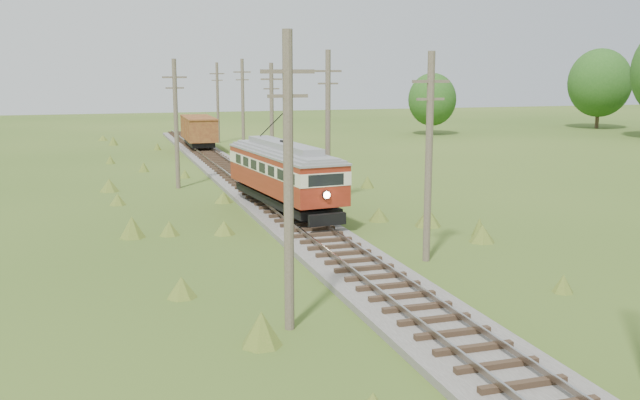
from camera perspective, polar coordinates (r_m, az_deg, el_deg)
name	(u,v)px	position (r m, az deg, el deg)	size (l,w,h in m)	color
railbed_main	(263,197)	(43.90, -4.56, 0.27)	(3.60, 96.00, 0.57)	#605B54
streetcar	(284,171)	(38.66, -2.93, 2.35)	(3.91, 11.61, 5.25)	black
gondola	(199,130)	(71.36, -9.68, 5.55)	(2.91, 8.53, 2.82)	black
gravel_pile	(266,160)	(59.01, -4.37, 3.19)	(3.17, 3.36, 1.15)	gray
utility_pole_r_2	(429,156)	(29.34, 8.70, 3.54)	(1.60, 0.30, 8.60)	brown
utility_pole_r_3	(328,127)	(41.31, 0.64, 5.87)	(1.60, 0.30, 9.00)	brown
utility_pole_r_4	(272,118)	(53.77, -3.88, 6.55)	(1.60, 0.30, 8.40)	brown
utility_pole_r_5	(243,106)	(66.52, -6.19, 7.45)	(1.60, 0.30, 8.90)	brown
utility_pole_r_6	(218,102)	(79.27, -8.19, 7.78)	(1.60, 0.30, 8.70)	brown
utility_pole_l_a	(288,180)	(21.11, -2.54, 1.59)	(1.60, 0.30, 9.00)	brown
utility_pole_l_b	(176,123)	(48.55, -11.44, 6.09)	(1.60, 0.30, 8.60)	brown
tree_right_5	(600,83)	(105.11, 21.46, 8.72)	(8.40, 8.40, 10.82)	#38281C
tree_mid_b	(432,100)	(89.46, 8.96, 7.95)	(5.88, 5.88, 7.57)	#38281C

